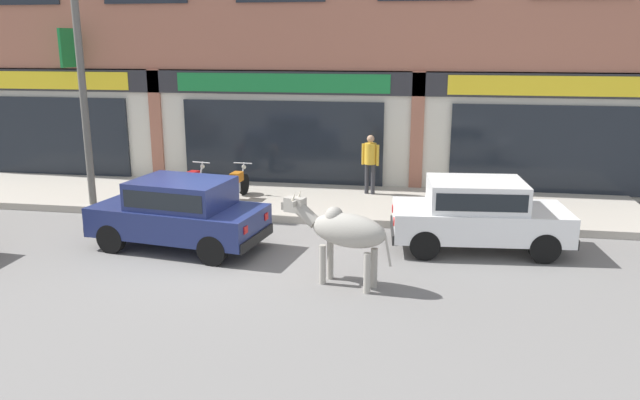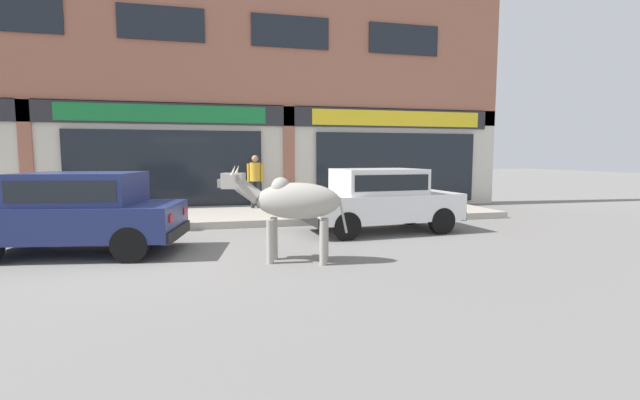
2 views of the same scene
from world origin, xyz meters
name	(u,v)px [view 2 (image 2 of 2)]	position (x,y,z in m)	size (l,w,h in m)	color
ground_plane	(132,252)	(0.00, 0.00, 0.00)	(90.00, 90.00, 0.00)	slate
sidewalk	(161,217)	(0.00, 3.99, 0.09)	(19.00, 3.58, 0.18)	#A8A093
shop_building	(164,65)	(0.00, 6.04, 4.55)	(23.00, 1.40, 9.53)	#9E604C
cow	(292,202)	(2.73, -1.37, 1.01)	(2.06, 1.04, 1.61)	#9E998E
car_0	(79,209)	(-0.86, 0.08, 0.81)	(3.77, 2.12, 1.46)	black
car_2	(380,197)	(5.19, 1.01, 0.81)	(3.71, 1.89, 1.46)	black
motorcycle_0	(74,204)	(-1.95, 3.43, 0.56)	(0.63, 1.80, 0.88)	black
motorcycle_1	(127,203)	(-0.76, 3.51, 0.56)	(0.52, 1.81, 0.88)	black
pedestrian	(255,176)	(2.64, 4.77, 1.16)	(0.48, 0.32, 1.60)	#2D2D33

